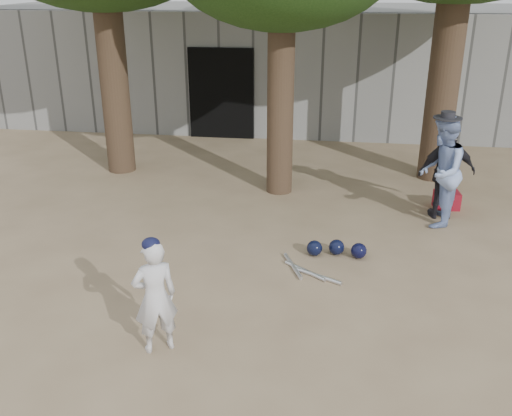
# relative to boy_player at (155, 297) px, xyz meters

# --- Properties ---
(ground) EXTENTS (70.00, 70.00, 0.00)m
(ground) POSITION_rel_boy_player_xyz_m (0.22, 0.89, -0.66)
(ground) COLOR #937C5E
(ground) RESTS_ON ground
(boy_player) EXTENTS (0.57, 0.52, 1.31)m
(boy_player) POSITION_rel_boy_player_xyz_m (0.00, 0.00, 0.00)
(boy_player) COLOR silver
(boy_player) RESTS_ON ground
(spectator_blue) EXTENTS (0.87, 1.02, 1.81)m
(spectator_blue) POSITION_rel_boy_player_xyz_m (3.52, 3.92, 0.25)
(spectator_blue) COLOR #8BA2D7
(spectator_blue) RESTS_ON ground
(spectator_dark) EXTENTS (0.99, 0.54, 1.60)m
(spectator_dark) POSITION_rel_boy_player_xyz_m (3.68, 4.21, 0.14)
(spectator_dark) COLOR black
(spectator_dark) RESTS_ON ground
(red_bag) EXTENTS (0.45, 0.36, 0.30)m
(red_bag) POSITION_rel_boy_player_xyz_m (3.82, 4.64, -0.51)
(red_bag) COLOR maroon
(red_bag) RESTS_ON ground
(back_building) EXTENTS (16.00, 5.24, 3.00)m
(back_building) POSITION_rel_boy_player_xyz_m (0.22, 11.23, 0.84)
(back_building) COLOR gray
(back_building) RESTS_ON ground
(helmet_row) EXTENTS (0.87, 0.30, 0.23)m
(helmet_row) POSITION_rel_boy_player_xyz_m (1.92, 2.52, -0.54)
(helmet_row) COLOR black
(helmet_row) RESTS_ON ground
(bat_pile) EXTENTS (0.85, 0.78, 0.06)m
(bat_pile) POSITION_rel_boy_player_xyz_m (1.50, 1.94, -0.63)
(bat_pile) COLOR silver
(bat_pile) RESTS_ON ground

